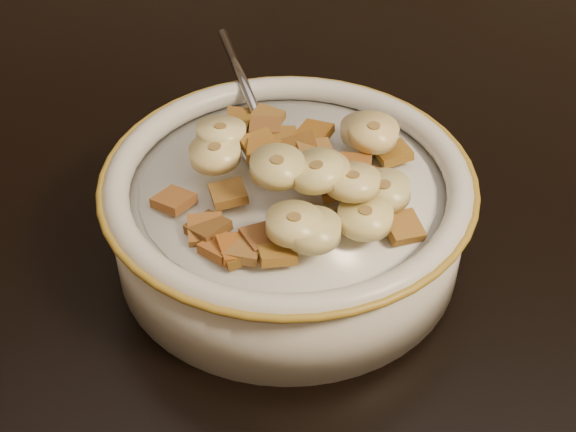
{
  "coord_description": "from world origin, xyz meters",
  "views": [
    {
      "loc": [
        -0.19,
        -0.51,
        1.11
      ],
      "look_at": [
        -0.19,
        -0.13,
        0.78
      ],
      "focal_mm": 50.0,
      "sensor_mm": 36.0,
      "label": 1
    }
  ],
  "objects_px": {
    "table": "(537,159)",
    "spoon": "(272,150)",
    "chair": "(372,50)",
    "cereal_bowl": "(288,220)"
  },
  "relations": [
    {
      "from": "chair",
      "to": "cereal_bowl",
      "type": "height_order",
      "value": "chair"
    },
    {
      "from": "cereal_bowl",
      "to": "spoon",
      "type": "height_order",
      "value": "spoon"
    },
    {
      "from": "table",
      "to": "chair",
      "type": "xyz_separation_m",
      "value": [
        -0.07,
        0.64,
        -0.27
      ]
    },
    {
      "from": "cereal_bowl",
      "to": "spoon",
      "type": "distance_m",
      "value": 0.05
    },
    {
      "from": "spoon",
      "to": "table",
      "type": "bearing_deg",
      "value": -173.87
    },
    {
      "from": "table",
      "to": "spoon",
      "type": "xyz_separation_m",
      "value": [
        -0.21,
        -0.09,
        0.08
      ]
    },
    {
      "from": "chair",
      "to": "cereal_bowl",
      "type": "relative_size",
      "value": 4.22
    },
    {
      "from": "table",
      "to": "chair",
      "type": "height_order",
      "value": "chair"
    },
    {
      "from": "chair",
      "to": "cereal_bowl",
      "type": "bearing_deg",
      "value": -95.79
    },
    {
      "from": "cereal_bowl",
      "to": "spoon",
      "type": "bearing_deg",
      "value": 108.71
    }
  ]
}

